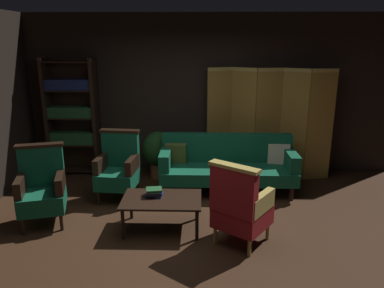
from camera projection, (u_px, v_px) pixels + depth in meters
name	position (u px, v px, depth m)	size (l,w,h in m)	color
ground_plane	(190.00, 234.00, 4.65)	(10.00, 10.00, 0.00)	#331E11
back_wall	(194.00, 95.00, 6.62)	(7.20, 0.10, 2.80)	black
folding_screen	(268.00, 122.00, 6.38)	(2.14, 0.42, 1.90)	olive
bookshelf	(72.00, 116.00, 6.52)	(0.90, 0.32, 2.05)	black
velvet_couch	(227.00, 163.00, 5.91)	(2.12, 0.78, 0.88)	black
coffee_table	(162.00, 202.00, 4.69)	(1.00, 0.64, 0.42)	black
armchair_gilt_accent	(240.00, 206.00, 4.30)	(0.81, 0.80, 1.04)	tan
armchair_wing_left	(42.00, 188.00, 4.84)	(0.71, 0.71, 1.04)	black
armchair_wing_right	(118.00, 167.00, 5.59)	(0.63, 0.62, 1.04)	black
potted_plant	(158.00, 151.00, 6.43)	(0.54, 0.54, 0.83)	brown
book_navy_cloth	(154.00, 195.00, 4.75)	(0.21, 0.16, 0.03)	navy
book_black_cloth	(154.00, 192.00, 4.74)	(0.19, 0.19, 0.04)	black
book_green_cloth	(154.00, 190.00, 4.73)	(0.20, 0.16, 0.03)	#1E4C28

